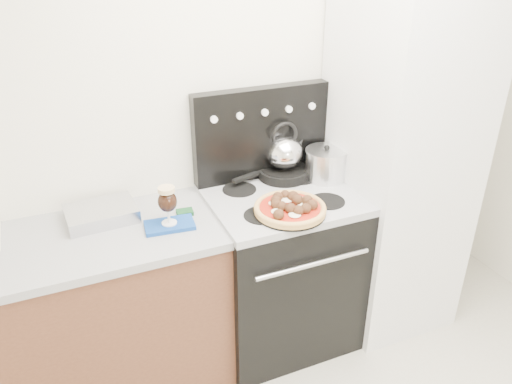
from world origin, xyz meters
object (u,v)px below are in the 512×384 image
fridge (397,170)px  pizza (290,207)px  skillet (284,173)px  stock_pot (326,165)px  base_cabinet (75,323)px  pizza_pan (290,212)px  oven_mitt (170,225)px  beer_glass (168,205)px  tea_kettle (284,150)px  stove_body (280,271)px

fridge → pizza: (-0.75, -0.16, 0.01)m
skillet → stock_pot: 0.24m
base_cabinet → pizza_pan: 1.19m
oven_mitt → pizza_pan: bearing=-14.0°
pizza_pan → stock_pot: 0.46m
fridge → pizza: 0.76m
stock_pot → oven_mitt: bearing=-171.6°
skillet → pizza: bearing=-111.8°
fridge → pizza: fridge is taller
oven_mitt → beer_glass: 0.11m
base_cabinet → beer_glass: size_ratio=7.52×
beer_glass → stock_pot: bearing=8.4°
base_cabinet → fridge: size_ratio=0.76×
oven_mitt → tea_kettle: size_ratio=1.02×
stove_body → pizza: 0.55m
fridge → tea_kettle: 0.65m
beer_glass → pizza: beer_glass is taller
stove_body → pizza_pan: bearing=-104.7°
pizza_pan → tea_kettle: size_ratio=1.53×
stove_body → tea_kettle: bearing=62.4°
stove_body → beer_glass: (-0.61, -0.04, 0.58)m
pizza → beer_glass: bearing=166.0°
fridge → beer_glass: fridge is taller
fridge → pizza_pan: (-0.75, -0.16, -0.02)m
oven_mitt → skillet: bearing=18.9°
skillet → tea_kettle: size_ratio=1.26×
fridge → stock_pot: (-0.39, 0.12, 0.05)m
pizza → tea_kettle: bearing=68.2°
pizza_pan → base_cabinet: bearing=168.9°
fridge → skillet: (-0.59, 0.23, -0.00)m
pizza_pan → tea_kettle: bearing=68.2°
pizza → stock_pot: size_ratio=1.57×
pizza_pan → tea_kettle: 0.44m
oven_mitt → skillet: size_ratio=0.81×
base_cabinet → stove_body: bearing=-1.3°
oven_mitt → tea_kettle: tea_kettle is taller
beer_glass → tea_kettle: bearing=18.9°
base_cabinet → beer_glass: bearing=-7.8°
stove_body → beer_glass: beer_glass is taller
base_cabinet → stove_body: 1.11m
base_cabinet → pizza: bearing=-11.1°
fridge → pizza: bearing=-168.1°
tea_kettle → fridge: bearing=-21.2°
stove_body → oven_mitt: size_ratio=3.82×
oven_mitt → pizza_pan: 0.58m
oven_mitt → tea_kettle: (0.71, 0.25, 0.17)m
pizza → skillet: pizza is taller
stove_body → beer_glass: bearing=-176.0°
pizza → stock_pot: bearing=37.7°
base_cabinet → oven_mitt: oven_mitt is taller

